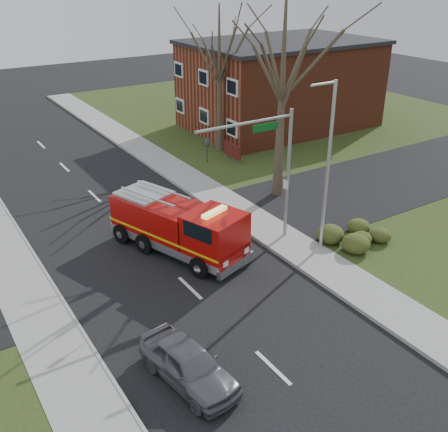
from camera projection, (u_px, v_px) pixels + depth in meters
ground at (190, 288)px, 23.09m from camera, size 120.00×120.00×0.00m
sidewalk_right at (299, 249)px, 26.06m from camera, size 2.40×80.00×0.15m
sidewalk_left at (49, 335)px, 20.04m from camera, size 2.40×80.00×0.15m
cross_street_right at (439, 165)px, 36.96m from camera, size 30.00×8.00×0.15m
brick_building at (280, 84)px, 44.36m from camera, size 15.40×10.40×7.25m
health_center_sign at (232, 151)px, 37.27m from camera, size 0.12×2.00×1.40m
hedge_corner at (355, 234)px, 26.45m from camera, size 2.80×2.00×0.90m
bare_tree_near at (283, 73)px, 29.02m from camera, size 6.00×6.00×12.00m
bare_tree_far at (219, 64)px, 36.97m from camera, size 5.25×5.25×10.50m
traffic_signal_mast at (268, 156)px, 24.70m from camera, size 5.29×0.18×6.80m
streetlight_pole at (327, 164)px, 24.19m from camera, size 1.48×0.16×8.40m
fire_engine at (179, 227)px, 25.51m from camera, size 4.64×7.58×2.89m
parked_car_maroon at (188, 364)px, 17.69m from camera, size 2.27×4.37×1.42m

